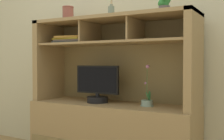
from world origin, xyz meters
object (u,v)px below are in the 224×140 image
media_console (112,121)px  ceramic_vase (68,14)px  potted_orchid (147,101)px  magazine_stack_left (73,40)px  tv_monitor (97,87)px  potted_succulent (164,2)px  diffuser_bottle (111,11)px

media_console → ceramic_vase: ceramic_vase is taller
potted_orchid → magazine_stack_left: (-0.80, 0.03, 0.55)m
tv_monitor → potted_succulent: (0.64, 0.01, 0.71)m
potted_orchid → media_console: bearing=178.8°
magazine_stack_left → diffuser_bottle: (0.46, -0.04, 0.24)m
media_console → potted_orchid: media_console is taller
media_console → tv_monitor: bearing=-164.9°
media_console → diffuser_bottle: size_ratio=5.61×
potted_orchid → magazine_stack_left: bearing=177.9°
magazine_stack_left → ceramic_vase: (-0.03, -0.03, 0.26)m
diffuser_bottle → ceramic_vase: (-0.50, 0.02, 0.02)m
media_console → potted_orchid: (0.34, -0.01, 0.21)m
media_console → magazine_stack_left: (-0.46, 0.02, 0.75)m
potted_orchid → diffuser_bottle: (-0.34, -0.01, 0.79)m
tv_monitor → potted_succulent: 0.95m
ceramic_vase → potted_succulent: bearing=-1.4°
magazine_stack_left → potted_succulent: (0.96, -0.05, 0.27)m
ceramic_vase → potted_orchid: bearing=-0.3°
magazine_stack_left → potted_orchid: bearing=-2.1°
potted_orchid → magazine_stack_left: magazine_stack_left is taller
tv_monitor → potted_orchid: (0.48, 0.03, -0.10)m
tv_monitor → magazine_stack_left: (-0.33, 0.06, 0.44)m
media_console → magazine_stack_left: media_console is taller
media_console → ceramic_vase: size_ratio=10.43×
diffuser_bottle → media_console: bearing=90.0°
potted_succulent → media_console: bearing=176.8°
magazine_stack_left → potted_succulent: size_ratio=2.06×
potted_succulent → tv_monitor: bearing=-179.2°
diffuser_bottle → ceramic_vase: 0.50m
media_console → potted_succulent: bearing=-3.2°
tv_monitor → potted_orchid: size_ratio=1.24×
potted_succulent → ceramic_vase: (-1.00, 0.03, -0.01)m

